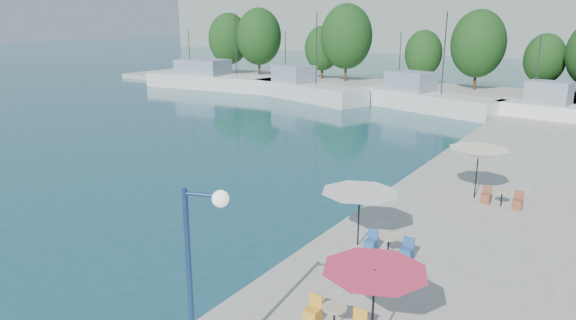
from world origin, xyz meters
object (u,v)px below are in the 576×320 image
Objects in this scene: trawler_03 at (424,100)px; umbrella_cream at (479,154)px; umbrella_pink at (374,279)px; trawler_02 at (304,90)px; street_lamp at (202,257)px; umbrella_white at (359,198)px; trawler_04 at (564,114)px; trawler_01 at (220,81)px.

trawler_03 is 5.63× the size of umbrella_cream.
trawler_02 is at bearing 123.47° from umbrella_pink.
trawler_02 reaches higher than street_lamp.
trawler_03 is 42.98m from umbrella_pink.
trawler_03 is 3.16× the size of street_lamp.
umbrella_cream is (2.39, 8.07, 0.32)m from umbrella_white.
trawler_03 reaches higher than street_lamp.
trawler_04 is at bearing 67.49° from street_lamp.
trawler_03 is 5.92× the size of umbrella_pink.
trawler_04 is (42.02, -3.09, 0.01)m from trawler_01.
umbrella_pink is 0.53× the size of street_lamp.
umbrella_cream is (40.72, -28.56, 1.76)m from trawler_01.
trawler_01 and trawler_04 have the same top height.
umbrella_white is at bearing -87.45° from trawler_04.
umbrella_pink is at bearing -50.71° from trawler_01.
street_lamp is at bearing -85.79° from umbrella_white.
trawler_02 is 1.05× the size of trawler_03.
trawler_03 reaches higher than umbrella_pink.
trawler_01 is 4.49× the size of street_lamp.
trawler_02 is (14.54, -1.72, 0.00)m from trawler_01.
umbrella_white is 1.05× the size of umbrella_cream.
trawler_04 reaches higher than street_lamp.
umbrella_pink is at bearing -61.45° from umbrella_white.
trawler_01 reaches higher than umbrella_pink.
trawler_04 is 33.78m from umbrella_white.
umbrella_white is (-3.69, -33.54, 1.43)m from trawler_04.
umbrella_pink is at bearing -38.32° from trawler_02.
trawler_01 is 42.13m from trawler_04.
trawler_01 is at bearing 134.28° from umbrella_pink.
umbrella_white is at bearing -106.49° from umbrella_cream.
street_lamp is at bearing -42.85° from trawler_02.
umbrella_white is at bearing 75.70° from street_lamp.
street_lamp is at bearing -127.99° from umbrella_pink.
street_lamp is (39.02, -45.99, 3.02)m from trawler_01.
trawler_02 reaches higher than umbrella_pink.
trawler_02 reaches higher than umbrella_cream.
umbrella_cream is at bearing -84.10° from trawler_04.
trawler_02 is at bearing 100.43° from street_lamp.
street_lamp is at bearing -54.68° from trawler_01.
trawler_01 is 7.62× the size of umbrella_white.
umbrella_white is 9.51m from street_lamp.
umbrella_white is (-3.28, 6.03, -0.31)m from umbrella_pink.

